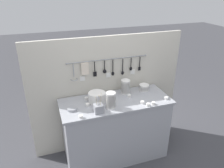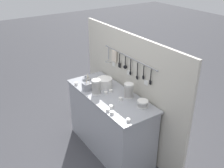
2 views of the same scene
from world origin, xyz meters
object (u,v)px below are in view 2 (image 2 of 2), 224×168
Objects in this scene: bowl_stack_back_corner at (143,104)px; cup_edge_far at (76,84)px; plate_stack at (104,82)px; cup_edge_near at (108,110)px; cutlery_caddy at (87,86)px; cup_front_left at (111,107)px; bowl_stack_wide_centre at (96,87)px; cup_beside_plates at (95,83)px; cup_back_left at (111,91)px; cup_centre at (105,81)px; cup_mid_row at (106,93)px; cup_back_right at (112,113)px; steel_mixing_bowl at (86,79)px; bowl_stack_nested_right at (129,91)px; cup_front_right at (120,99)px; cup_by_caddy at (128,120)px.

cup_edge_far is (-1.06, -0.44, -0.03)m from bowl_stack_back_corner.
bowl_stack_back_corner is 0.77m from plate_stack.
cup_edge_far is 0.90m from cup_edge_near.
cup_edge_far is (-0.24, -0.06, -0.04)m from cutlery_caddy.
cup_edge_far is 1.00× the size of cup_front_left.
bowl_stack_wide_centre is 4.23× the size of cup_beside_plates.
cup_centre is at bearing 161.20° from cup_back_left.
cup_front_left and cup_beside_plates have the same top height.
bowl_stack_back_corner reaches higher than cup_mid_row.
plate_stack is at bearing -172.18° from bowl_stack_back_corner.
cutlery_caddy reaches higher than plate_stack.
cup_back_right is at bearing -24.27° from cup_mid_row.
cup_front_left is at bearing -32.67° from cup_back_left.
cup_back_right reaches higher than steel_mixing_bowl.
plate_stack is at bearing -35.57° from cup_centre.
plate_stack reaches higher than cup_edge_far.
bowl_stack_wide_centre is 0.58m from cup_back_right.
plate_stack is (-0.46, -0.10, -0.04)m from bowl_stack_nested_right.
cup_front_right is at bearing 28.27° from bowl_stack_wide_centre.
cup_mid_row is at bearing 52.42° from bowl_stack_wide_centre.
cup_by_caddy is 1.00× the size of cup_mid_row.
cup_back_left is (0.56, 0.09, 0.00)m from steel_mixing_bowl.
plate_stack is 0.44m from cup_edge_far.
plate_stack is at bearing 154.58° from cup_back_right.
steel_mixing_bowl is at bearing -165.28° from bowl_stack_nested_right.
cup_back_left is 1.00× the size of cup_front_right.
cutlery_caddy reaches higher than cup_by_caddy.
plate_stack is 0.70m from cup_edge_near.
cutlery_caddy is at bearing -62.94° from cup_beside_plates.
cup_front_left is at bearing -13.54° from cup_beside_plates.
steel_mixing_bowl is 0.23m from cup_edge_far.
cup_centre and cup_back_right have the same top height.
cup_by_caddy and cup_centre have the same top height.
cup_edge_near is (0.61, -0.34, -0.05)m from plate_stack.
cup_beside_plates is (-0.62, -0.18, -0.09)m from bowl_stack_nested_right.
cutlery_caddy is at bearing -155.53° from cup_front_right.
cup_edge_near is at bearing -109.96° from bowl_stack_back_corner.
bowl_stack_back_corner is 2.81× the size of cup_by_caddy.
bowl_stack_nested_right is 0.60m from cup_centre.
cup_by_caddy is 0.74m from cup_mid_row.
cup_edge_far and cup_by_caddy have the same top height.
plate_stack is 4.53× the size of cup_front_right.
bowl_stack_wide_centre reaches higher than cup_front_right.
cup_mid_row and cup_centre have the same top height.
cup_by_caddy is at bearing -2.53° from bowl_stack_wide_centre.
cup_edge_near is at bearing -165.90° from cup_by_caddy.
cutlery_caddy is at bearing -27.45° from steel_mixing_bowl.
cup_by_caddy is at bearing -11.13° from cup_mid_row.
cup_front_right is at bearing -12.07° from cup_centre.
cup_edge_far is 1.00× the size of cup_centre.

